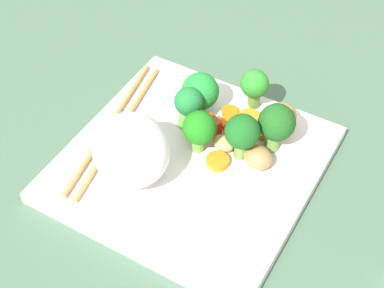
# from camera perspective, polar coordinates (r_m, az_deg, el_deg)

# --- Properties ---
(ground_plane) EXTENTS (1.10, 1.10, 0.02)m
(ground_plane) POSITION_cam_1_polar(r_m,az_deg,el_deg) (0.67, -0.06, -2.88)
(ground_plane) COLOR #486951
(square_plate) EXTENTS (0.28, 0.28, 0.02)m
(square_plate) POSITION_cam_1_polar(r_m,az_deg,el_deg) (0.66, -0.06, -1.91)
(square_plate) COLOR white
(square_plate) RESTS_ON ground_plane
(rice_mound) EXTENTS (0.12, 0.12, 0.07)m
(rice_mound) POSITION_cam_1_polar(r_m,az_deg,el_deg) (0.62, -5.88, -0.57)
(rice_mound) COLOR white
(rice_mound) RESTS_ON square_plate
(broccoli_floret_0) EXTENTS (0.04, 0.04, 0.05)m
(broccoli_floret_0) POSITION_cam_1_polar(r_m,az_deg,el_deg) (0.69, 0.79, 5.07)
(broccoli_floret_0) COLOR #7BBB53
(broccoli_floret_0) RESTS_ON square_plate
(broccoli_floret_1) EXTENTS (0.04, 0.04, 0.06)m
(broccoli_floret_1) POSITION_cam_1_polar(r_m,az_deg,el_deg) (0.63, 4.86, 1.07)
(broccoli_floret_1) COLOR #71A24D
(broccoli_floret_1) RESTS_ON square_plate
(broccoli_floret_2) EXTENTS (0.04, 0.04, 0.05)m
(broccoli_floret_2) POSITION_cam_1_polar(r_m,az_deg,el_deg) (0.64, 0.52, 1.54)
(broccoli_floret_2) COLOR #71AB42
(broccoli_floret_2) RESTS_ON square_plate
(broccoli_floret_3) EXTENTS (0.04, 0.04, 0.06)m
(broccoli_floret_3) POSITION_cam_1_polar(r_m,az_deg,el_deg) (0.65, 8.14, 1.93)
(broccoli_floret_3) COLOR #6FA448
(broccoli_floret_3) RESTS_ON square_plate
(broccoli_floret_4) EXTENTS (0.03, 0.03, 0.05)m
(broccoli_floret_4) POSITION_cam_1_polar(r_m,az_deg,el_deg) (0.69, 6.06, 5.62)
(broccoli_floret_4) COLOR #639E49
(broccoli_floret_4) RESTS_ON square_plate
(broccoli_floret_5) EXTENTS (0.03, 0.03, 0.06)m
(broccoli_floret_5) POSITION_cam_1_polar(r_m,az_deg,el_deg) (0.67, -0.35, 3.87)
(broccoli_floret_5) COLOR #6DA949
(broccoli_floret_5) RESTS_ON square_plate
(carrot_slice_0) EXTENTS (0.04, 0.04, 0.01)m
(carrot_slice_0) POSITION_cam_1_polar(r_m,az_deg,el_deg) (0.69, 3.76, 2.03)
(carrot_slice_0) COLOR orange
(carrot_slice_0) RESTS_ON square_plate
(carrot_slice_1) EXTENTS (0.03, 0.03, 0.00)m
(carrot_slice_1) POSITION_cam_1_polar(r_m,az_deg,el_deg) (0.70, 3.69, 3.13)
(carrot_slice_1) COLOR orange
(carrot_slice_1) RESTS_ON square_plate
(carrot_slice_2) EXTENTS (0.03, 0.03, 0.01)m
(carrot_slice_2) POSITION_cam_1_polar(r_m,az_deg,el_deg) (0.65, 2.47, -1.69)
(carrot_slice_2) COLOR orange
(carrot_slice_2) RESTS_ON square_plate
(carrot_slice_3) EXTENTS (0.04, 0.04, 0.01)m
(carrot_slice_3) POSITION_cam_1_polar(r_m,az_deg,el_deg) (0.70, 5.56, 2.48)
(carrot_slice_3) COLOR orange
(carrot_slice_3) RESTS_ON square_plate
(carrot_slice_4) EXTENTS (0.04, 0.04, 0.01)m
(carrot_slice_4) POSITION_cam_1_polar(r_m,az_deg,el_deg) (0.69, 7.05, 1.40)
(carrot_slice_4) COLOR orange
(carrot_slice_4) RESTS_ON square_plate
(pepper_chunk_0) EXTENTS (0.03, 0.03, 0.01)m
(pepper_chunk_0) POSITION_cam_1_polar(r_m,az_deg,el_deg) (0.67, 4.26, 0.97)
(pepper_chunk_0) COLOR red
(pepper_chunk_0) RESTS_ON square_plate
(pepper_chunk_1) EXTENTS (0.03, 0.03, 0.02)m
(pepper_chunk_1) POSITION_cam_1_polar(r_m,az_deg,el_deg) (0.67, 2.12, 1.61)
(pepper_chunk_1) COLOR red
(pepper_chunk_1) RESTS_ON square_plate
(chicken_piece_0) EXTENTS (0.04, 0.04, 0.03)m
(chicken_piece_0) POSITION_cam_1_polar(r_m,az_deg,el_deg) (0.69, 8.54, 2.73)
(chicken_piece_0) COLOR tan
(chicken_piece_0) RESTS_ON square_plate
(chicken_piece_3) EXTENTS (0.03, 0.03, 0.02)m
(chicken_piece_3) POSITION_cam_1_polar(r_m,az_deg,el_deg) (0.66, 3.08, 0.07)
(chicken_piece_3) COLOR tan
(chicken_piece_3) RESTS_ON square_plate
(chicken_piece_4) EXTENTS (0.04, 0.04, 0.02)m
(chicken_piece_4) POSITION_cam_1_polar(r_m,az_deg,el_deg) (0.65, 6.37, -1.26)
(chicken_piece_4) COLOR #B4824D
(chicken_piece_4) RESTS_ON square_plate
(chopstick_pair) EXTENTS (0.22, 0.05, 0.01)m
(chopstick_pair) POSITION_cam_1_polar(r_m,az_deg,el_deg) (0.69, -7.64, 1.47)
(chopstick_pair) COLOR tan
(chopstick_pair) RESTS_ON square_plate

